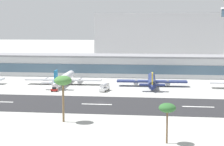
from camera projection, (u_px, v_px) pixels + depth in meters
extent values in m
plane|color=#A8A8A3|center=(101.00, 102.00, 159.32)|extent=(1400.00, 1400.00, 0.00)
cube|color=#262628|center=(99.00, 104.00, 154.90)|extent=(800.00, 34.19, 0.08)
cube|color=white|center=(97.00, 104.00, 155.02)|extent=(12.00, 1.20, 0.01)
cube|color=white|center=(198.00, 107.00, 150.16)|extent=(12.00, 1.20, 0.01)
cube|color=#B7BABC|center=(115.00, 66.00, 244.51)|extent=(154.30, 23.75, 11.90)
cube|color=#476075|center=(112.00, 69.00, 232.73)|extent=(149.67, 0.30, 5.36)
cube|color=gray|center=(115.00, 56.00, 243.74)|extent=(155.84, 23.98, 1.00)
cube|color=#BCBCC1|center=(162.00, 37.00, 348.38)|extent=(114.83, 38.90, 41.69)
cylinder|color=silver|center=(64.00, 78.00, 208.44)|extent=(5.60, 40.28, 4.02)
sphere|color=silver|center=(71.00, 74.00, 228.30)|extent=(3.81, 3.81, 3.81)
cone|color=silver|center=(55.00, 84.00, 188.58)|extent=(3.90, 7.36, 3.61)
cube|color=silver|center=(64.00, 79.00, 207.69)|extent=(40.47, 7.61, 0.88)
cylinder|color=gray|center=(81.00, 81.00, 207.01)|extent=(2.83, 5.72, 2.61)
cylinder|color=gray|center=(47.00, 80.00, 208.54)|extent=(2.83, 5.72, 2.61)
cube|color=silver|center=(56.00, 83.00, 190.12)|extent=(13.81, 3.85, 0.71)
cube|color=#1975B2|center=(56.00, 77.00, 189.78)|extent=(0.86, 5.44, 6.42)
cylinder|color=black|center=(63.00, 84.00, 206.76)|extent=(0.72, 0.72, 1.10)
cylinder|color=navy|center=(152.00, 80.00, 202.21)|extent=(5.09, 37.94, 3.78)
sphere|color=navy|center=(152.00, 76.00, 220.91)|extent=(3.59, 3.59, 3.59)
cone|color=navy|center=(152.00, 86.00, 183.51)|extent=(3.64, 6.92, 3.40)
cube|color=navy|center=(152.00, 81.00, 201.51)|extent=(35.81, 6.90, 0.83)
cylinder|color=gray|center=(168.00, 83.00, 200.87)|extent=(2.64, 5.38, 2.46)
cylinder|color=gray|center=(136.00, 82.00, 202.31)|extent=(2.64, 5.38, 2.46)
cube|color=navy|center=(152.00, 85.00, 184.96)|extent=(12.22, 3.54, 0.67)
cube|color=gold|center=(152.00, 79.00, 184.64)|extent=(0.78, 5.12, 6.05)
cylinder|color=black|center=(152.00, 86.00, 200.63)|extent=(0.68, 0.68, 1.04)
cube|color=#B2231E|center=(54.00, 90.00, 184.82)|extent=(3.46, 2.22, 1.00)
cube|color=black|center=(54.00, 88.00, 184.70)|extent=(2.14, 1.65, 0.90)
cylinder|color=black|center=(57.00, 91.00, 184.18)|extent=(0.64, 0.40, 0.60)
cylinder|color=black|center=(57.00, 91.00, 185.76)|extent=(0.64, 0.40, 0.60)
cylinder|color=black|center=(52.00, 91.00, 184.00)|extent=(0.64, 0.40, 0.60)
cylinder|color=black|center=(52.00, 91.00, 185.58)|extent=(0.64, 0.40, 0.60)
cube|color=white|center=(104.00, 89.00, 186.48)|extent=(3.92, 8.81, 1.40)
cylinder|color=silver|center=(104.00, 85.00, 185.30)|extent=(2.99, 6.04, 2.10)
cube|color=white|center=(106.00, 84.00, 189.37)|extent=(2.69, 2.39, 1.80)
cylinder|color=black|center=(109.00, 89.00, 189.04)|extent=(0.42, 0.93, 0.90)
cylinder|color=black|center=(104.00, 89.00, 189.76)|extent=(0.42, 0.93, 0.90)
cylinder|color=black|center=(105.00, 91.00, 183.37)|extent=(0.42, 0.93, 0.90)
cylinder|color=black|center=(100.00, 91.00, 184.09)|extent=(0.42, 0.93, 0.90)
cylinder|color=brown|center=(167.00, 126.00, 103.22)|extent=(0.47, 0.47, 9.49)
ellipsoid|color=#2D602D|center=(167.00, 108.00, 102.65)|extent=(4.50, 4.50, 2.48)
cylinder|color=brown|center=(63.00, 101.00, 126.15)|extent=(0.67, 0.67, 13.44)
ellipsoid|color=#427538|center=(63.00, 80.00, 125.36)|extent=(5.65, 5.65, 3.11)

